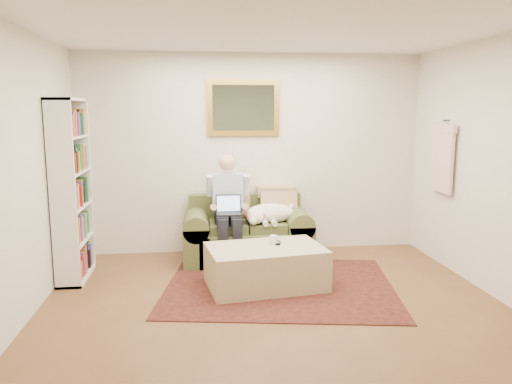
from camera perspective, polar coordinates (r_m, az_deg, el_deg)
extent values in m
cube|color=brown|center=(4.50, 3.08, -15.29)|extent=(4.50, 5.00, 0.01)
cube|color=white|center=(4.15, 3.42, 19.41)|extent=(4.50, 5.00, 0.01)
cube|color=silver|center=(6.59, -0.50, 4.38)|extent=(4.50, 0.01, 2.60)
cube|color=black|center=(5.47, 2.70, -10.64)|extent=(2.68, 2.28, 0.01)
cube|color=#4B512A|center=(6.31, -1.02, -6.05)|extent=(1.20, 0.77, 0.39)
cube|color=#4B512A|center=(6.55, -1.32, -1.93)|extent=(1.46, 0.17, 0.40)
cube|color=#4B512A|center=(6.27, -6.82, -5.78)|extent=(0.32, 0.77, 0.80)
cube|color=#4B512A|center=(6.39, 4.66, -5.45)|extent=(0.32, 0.77, 0.80)
cube|color=#4B512A|center=(6.19, -3.18, -3.98)|extent=(0.46, 0.52, 0.11)
cube|color=#4B512A|center=(6.23, 1.19, -3.87)|extent=(0.46, 0.52, 0.11)
cube|color=black|center=(5.97, -3.09, -2.50)|extent=(0.31, 0.21, 0.02)
cube|color=black|center=(6.05, -3.16, -1.30)|extent=(0.31, 0.06, 0.21)
cube|color=#99BFF2|center=(6.05, -3.16, -1.31)|extent=(0.28, 0.04, 0.18)
cube|color=tan|center=(5.38, 1.09, -8.55)|extent=(1.31, 0.94, 0.44)
cylinder|color=white|center=(5.40, 2.02, -5.51)|extent=(0.08, 0.08, 0.10)
cube|color=black|center=(5.44, 2.55, -5.82)|extent=(0.08, 0.16, 0.02)
cube|color=gold|center=(6.53, -1.45, 9.60)|extent=(0.94, 0.04, 0.72)
cube|color=gray|center=(6.51, -1.44, 9.60)|extent=(0.80, 0.01, 0.58)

